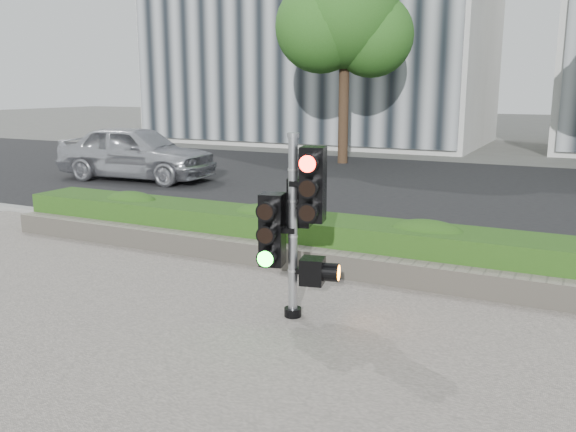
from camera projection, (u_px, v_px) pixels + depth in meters
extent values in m
plane|color=#51514C|center=(251.00, 316.00, 7.42)|extent=(120.00, 120.00, 0.00)
cube|color=#9E9389|center=(105.00, 410.00, 5.22)|extent=(16.00, 11.00, 0.03)
cube|color=black|center=(438.00, 191.00, 16.17)|extent=(60.00, 13.00, 0.02)
cube|color=gray|center=(345.00, 250.00, 10.16)|extent=(60.00, 0.25, 0.12)
cube|color=gray|center=(314.00, 261.00, 9.04)|extent=(12.00, 0.32, 0.34)
cube|color=#487D26|center=(331.00, 240.00, 9.57)|extent=(12.00, 1.00, 0.68)
cylinder|color=black|center=(344.00, 107.00, 21.65)|extent=(0.36, 0.36, 4.03)
sphere|color=#244814|center=(345.00, 14.00, 20.99)|extent=(3.74, 3.74, 3.74)
sphere|color=#244814|center=(372.00, 35.00, 21.08)|extent=(2.88, 2.88, 2.88)
sphere|color=#244814|center=(321.00, 27.00, 21.02)|extent=(3.17, 3.17, 3.17)
cylinder|color=black|center=(293.00, 312.00, 7.31)|extent=(0.21, 0.21, 0.10)
cylinder|color=gray|center=(293.00, 230.00, 7.10)|extent=(0.11, 0.11, 2.14)
cylinder|color=gray|center=(293.00, 135.00, 6.87)|extent=(0.14, 0.14, 0.05)
cube|color=#FF1107|center=(313.00, 184.00, 6.90)|extent=(0.32, 0.32, 0.86)
cube|color=#14E51E|center=(272.00, 229.00, 7.13)|extent=(0.32, 0.32, 0.86)
cube|color=black|center=(300.00, 202.00, 7.26)|extent=(0.32, 0.32, 0.58)
cube|color=orange|center=(312.00, 271.00, 7.18)|extent=(0.32, 0.32, 0.31)
imported|color=#B6B7BE|center=(136.00, 152.00, 17.94)|extent=(4.90, 2.27, 1.62)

